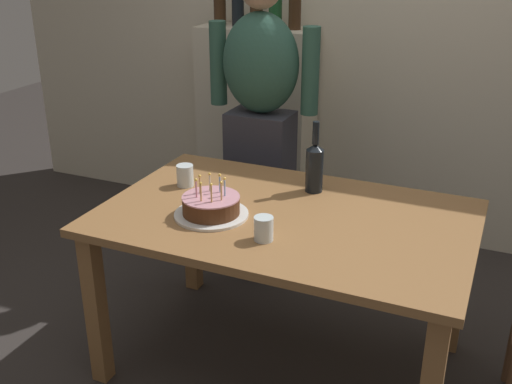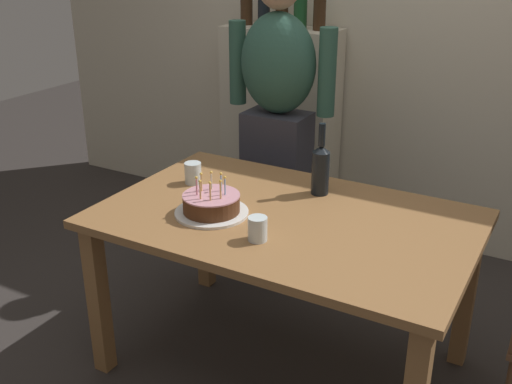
{
  "view_description": "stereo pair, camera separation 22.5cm",
  "coord_description": "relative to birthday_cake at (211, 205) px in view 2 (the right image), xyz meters",
  "views": [
    {
      "loc": [
        0.79,
        -2.11,
        1.79
      ],
      "look_at": [
        -0.11,
        -0.05,
        0.84
      ],
      "focal_mm": 42.72,
      "sensor_mm": 36.0,
      "label": 1
    },
    {
      "loc": [
        0.99,
        -2.01,
        1.79
      ],
      "look_at": [
        -0.11,
        -0.05,
        0.84
      ],
      "focal_mm": 42.72,
      "sensor_mm": 36.0,
      "label": 2
    }
  ],
  "objects": [
    {
      "name": "ground_plane",
      "position": [
        0.27,
        0.14,
        -0.78
      ],
      "size": [
        10.0,
        10.0,
        0.0
      ],
      "primitive_type": "plane",
      "color": "#332D2B"
    },
    {
      "name": "back_wall",
      "position": [
        0.27,
        1.69,
        0.52
      ],
      "size": [
        5.2,
        0.1,
        2.6
      ],
      "primitive_type": "cube",
      "color": "beige",
      "rests_on": "ground_plane"
    },
    {
      "name": "dining_table",
      "position": [
        0.27,
        0.14,
        -0.14
      ],
      "size": [
        1.5,
        0.96,
        0.74
      ],
      "color": "olive",
      "rests_on": "ground_plane"
    },
    {
      "name": "birthday_cake",
      "position": [
        0.0,
        0.0,
        0.0
      ],
      "size": [
        0.3,
        0.3,
        0.17
      ],
      "color": "white",
      "rests_on": "dining_table"
    },
    {
      "name": "water_glass_near",
      "position": [
        0.28,
        -0.11,
        0.01
      ],
      "size": [
        0.07,
        0.07,
        0.09
      ],
      "primitive_type": "cylinder",
      "color": "silver",
      "rests_on": "dining_table"
    },
    {
      "name": "water_glass_far",
      "position": [
        -0.26,
        0.24,
        0.01
      ],
      "size": [
        0.08,
        0.08,
        0.1
      ],
      "primitive_type": "cylinder",
      "color": "silver",
      "rests_on": "dining_table"
    },
    {
      "name": "wine_bottle",
      "position": [
        0.3,
        0.41,
        0.08
      ],
      "size": [
        0.08,
        0.08,
        0.32
      ],
      "color": "black",
      "rests_on": "dining_table"
    },
    {
      "name": "person_man_bearded",
      "position": [
        -0.17,
        0.91,
        0.09
      ],
      "size": [
        0.61,
        0.27,
        1.66
      ],
      "rotation": [
        0.0,
        0.0,
        3.14
      ],
      "color": "#33333D",
      "rests_on": "ground_plane"
    },
    {
      "name": "shelf_cabinet",
      "position": [
        -0.44,
        1.47,
        -0.12
      ],
      "size": [
        0.71,
        0.3,
        1.54
      ],
      "color": "beige",
      "rests_on": "ground_plane"
    }
  ]
}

